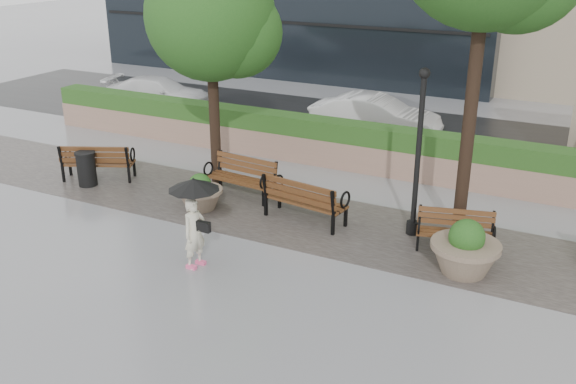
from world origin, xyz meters
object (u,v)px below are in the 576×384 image
at_px(lamppost, 417,165).
at_px(car_right, 375,117).
at_px(bench_1, 241,185).
at_px(bench_0, 99,169).
at_px(planter_left, 200,195).
at_px(car_left, 159,93).
at_px(bench_2, 305,209).
at_px(pedestrian, 194,214).
at_px(bench_3, 455,239).
at_px(trash_bin, 87,170).
at_px(planter_right, 465,253).

relative_size(lamppost, car_right, 0.87).
bearing_deg(lamppost, bench_1, 177.22).
xyz_separation_m(bench_0, planter_left, (3.71, -0.46, 0.05)).
bearing_deg(car_left, bench_2, -140.58).
bearing_deg(bench_2, pedestrian, 80.09).
bearing_deg(bench_3, bench_1, 159.73).
bearing_deg(planter_left, bench_1, 69.46).
bearing_deg(bench_2, bench_3, -170.12).
xyz_separation_m(trash_bin, car_left, (-3.52, 7.75, 0.16)).
xyz_separation_m(lamppost, car_left, (-12.28, 6.74, -1.05)).
bearing_deg(bench_0, pedestrian, 126.18).
height_order(bench_1, car_left, car_left).
height_order(bench_0, trash_bin, bench_0).
relative_size(planter_right, trash_bin, 1.54).
relative_size(bench_0, bench_3, 1.20).
bearing_deg(lamppost, pedestrian, -134.92).
bearing_deg(lamppost, car_right, 116.40).
xyz_separation_m(car_left, car_right, (8.91, 0.06, 0.10)).
distance_m(planter_left, trash_bin, 3.66).
height_order(planter_right, car_left, car_left).
height_order(bench_1, bench_3, bench_1).
distance_m(planter_right, trash_bin, 10.22).
distance_m(bench_0, bench_2, 6.33).
distance_m(bench_0, planter_right, 10.30).
xyz_separation_m(bench_1, pedestrian, (1.17, -3.72, 0.85)).
distance_m(bench_1, planter_right, 6.30).
relative_size(bench_3, lamppost, 0.45).
height_order(bench_3, planter_right, planter_right).
height_order(bench_1, lamppost, lamppost).
bearing_deg(planter_right, lamppost, 137.77).
distance_m(planter_left, car_left, 10.54).
bearing_deg(planter_right, planter_left, 176.99).
height_order(bench_1, car_right, car_right).
bearing_deg(trash_bin, pedestrian, -25.15).
height_order(car_right, pedestrian, pedestrian).
height_order(bench_1, planter_left, bench_1).
height_order(bench_3, car_left, car_left).
bearing_deg(pedestrian, car_left, 53.42).
bearing_deg(bench_2, trash_bin, 13.31).
xyz_separation_m(bench_0, car_right, (5.44, 7.30, 0.41)).
relative_size(bench_1, pedestrian, 1.02).
height_order(bench_2, planter_left, bench_2).
height_order(planter_right, trash_bin, planter_right).
distance_m(bench_1, bench_3, 5.73).
bearing_deg(bench_2, car_left, -27.96).
distance_m(bench_3, planter_left, 6.17).
height_order(planter_left, planter_right, planter_right).
relative_size(bench_1, car_right, 0.45).
relative_size(planter_right, car_right, 0.32).
bearing_deg(trash_bin, bench_2, 4.92).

